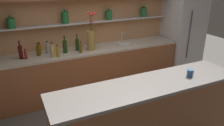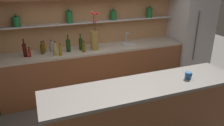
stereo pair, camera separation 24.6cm
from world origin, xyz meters
The scene contains 18 objects.
ground_plane centered at (0.00, 0.00, 0.00)m, with size 12.00×12.00×0.00m, color #4C4742.
back_wall_unit centered at (0.00, 1.53, 1.55)m, with size 5.20×0.44×2.60m.
back_counter_unit centered at (-0.05, 1.24, 0.46)m, with size 3.67×0.62×0.92m.
island_counter centered at (0.00, -0.66, 0.51)m, with size 2.52×0.61×1.02m.
refrigerator centered at (2.20, 1.20, 0.96)m, with size 0.80×0.73×1.92m.
flower_vase centered at (-0.09, 1.18, 1.14)m, with size 0.17×0.17×0.73m.
sink_fixture centered at (0.67, 1.25, 0.94)m, with size 0.31×0.31×0.25m.
bottle_oil_0 centered at (-0.33, 1.10, 1.01)m, with size 0.06×0.06×0.22m.
bottle_wine_1 centered at (-1.36, 1.23, 1.04)m, with size 0.07×0.07×0.33m.
bottle_wine_2 centered at (-0.34, 1.25, 1.04)m, with size 0.07×0.07×0.32m.
bottle_wine_3 centered at (-0.59, 1.23, 1.04)m, with size 0.08×0.08×0.32m.
bottle_sauce_4 centered at (-1.29, 1.19, 1.00)m, with size 0.05×0.05×0.18m.
bottle_oil_5 centered at (-0.76, 1.06, 1.01)m, with size 0.06×0.06×0.22m.
bottle_spirit_6 centered at (-0.88, 1.35, 1.01)m, with size 0.07×0.07×0.23m.
bottle_oil_7 centered at (-1.06, 1.27, 1.01)m, with size 0.06×0.06×0.24m.
bottle_oil_8 centered at (-1.02, 1.37, 1.01)m, with size 0.06×0.06×0.22m.
bottle_spirit_9 centered at (-0.84, 1.10, 1.03)m, with size 0.07×0.07×0.26m.
coffee_mug centered at (0.60, -0.71, 1.07)m, with size 0.10×0.08×0.09m.
Camera 2 is at (-1.22, -2.74, 2.25)m, focal length 35.00 mm.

